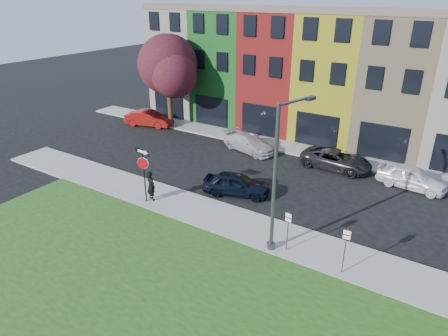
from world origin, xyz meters
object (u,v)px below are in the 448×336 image
Objects in this scene: sedan_near at (237,184)px; street_lamp at (278,179)px; stop_sign at (143,165)px; man at (151,186)px.

sedan_near is 0.61× the size of street_lamp.
stop_sign reaches higher than sedan_near.
street_lamp is (4.47, -3.88, 3.04)m from sedan_near.
man reaches higher than sedan_near.
stop_sign is at bearing -164.52° from street_lamp.
street_lamp reaches higher than man.
stop_sign is 8.48m from street_lamp.
sedan_near is at bearing -124.02° from man.
sedan_near is at bearing 154.73° from street_lamp.
street_lamp is (8.39, -0.03, 1.26)m from stop_sign.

